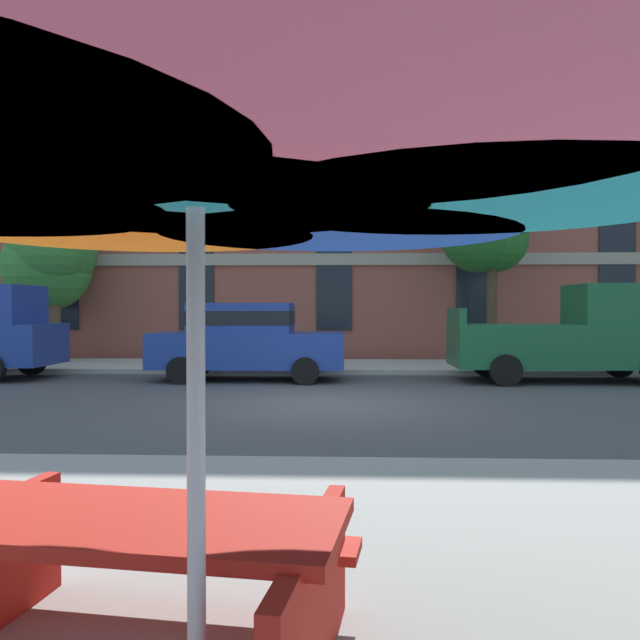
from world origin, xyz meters
name	(u,v)px	position (x,y,z in m)	size (l,w,h in m)	color
ground_plane	(323,404)	(0.00, 0.00, 0.00)	(120.00, 120.00, 0.00)	#424244
sidewalk_far	(333,366)	(0.00, 6.80, 0.06)	(56.00, 3.60, 0.12)	#B2ADA3
apartment_building	(337,192)	(0.00, 14.99, 6.40)	(38.94, 12.08, 12.80)	#934C3D
sedan_blue	(246,339)	(-1.92, 3.70, 0.95)	(4.40, 1.98, 1.78)	navy
pickup_green	(577,336)	(5.60, 3.70, 1.03)	(5.10, 2.12, 2.20)	#195933
street_tree_left	(51,257)	(-8.35, 7.58, 3.17)	(2.79, 2.82, 4.69)	brown
street_tree_middle	(487,227)	(4.31, 7.09, 3.94)	(2.45, 2.41, 5.41)	#4C3823
patio_umbrella	(195,126)	(-0.08, -9.00, 2.21)	(3.35, 3.11, 2.54)	silver
picnic_table	(128,582)	(-0.50, -8.42, 0.49)	(1.98, 1.74, 0.77)	red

